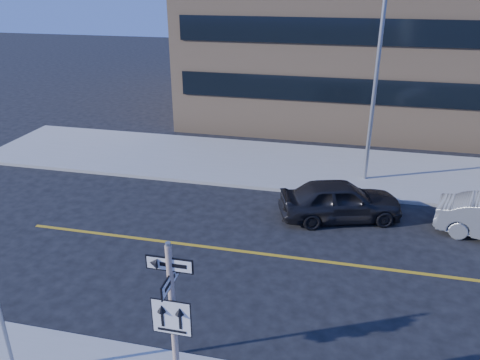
# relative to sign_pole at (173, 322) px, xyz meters

# --- Properties ---
(ground) EXTENTS (120.00, 120.00, 0.00)m
(ground) POSITION_rel_sign_pole_xyz_m (0.00, 2.51, -2.44)
(ground) COLOR black
(ground) RESTS_ON ground
(sign_pole) EXTENTS (0.92, 0.92, 4.06)m
(sign_pole) POSITION_rel_sign_pole_xyz_m (0.00, 0.00, 0.00)
(sign_pole) COLOR silver
(sign_pole) RESTS_ON near_sidewalk
(parked_car_a) EXTENTS (3.10, 4.90, 1.56)m
(parked_car_a) POSITION_rel_sign_pole_xyz_m (3.00, 9.66, -1.66)
(parked_car_a) COLOR black
(parked_car_a) RESTS_ON ground
(streetlight_a) EXTENTS (0.55, 2.25, 8.00)m
(streetlight_a) POSITION_rel_sign_pole_xyz_m (4.00, 13.27, 2.32)
(streetlight_a) COLOR gray
(streetlight_a) RESTS_ON far_sidewalk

